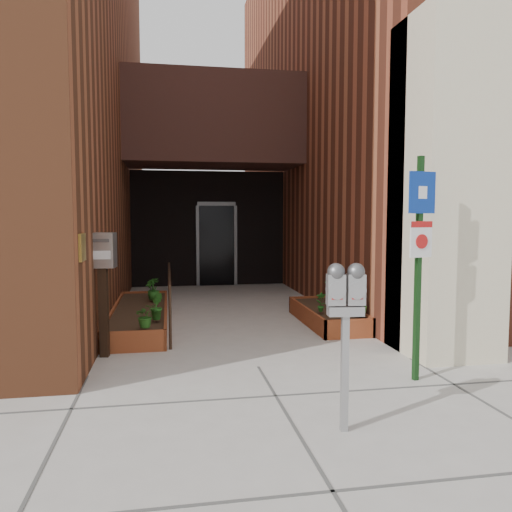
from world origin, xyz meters
TOP-DOWN VIEW (x-y plane):
  - ground at (0.00, 0.00)m, footprint 80.00×80.00m
  - architecture at (-0.18, 6.89)m, footprint 20.00×14.60m
  - planter_left at (-1.55, 2.70)m, footprint 0.90×3.60m
  - planter_right at (1.60, 2.20)m, footprint 0.80×2.20m
  - handrail at (-1.05, 2.65)m, footprint 0.04×3.34m
  - parking_meter at (0.40, -1.91)m, footprint 0.33×0.17m
  - sign_post at (1.66, -0.79)m, footprint 0.34×0.11m
  - payment_dropbox at (-1.90, 0.80)m, footprint 0.35×0.28m
  - shrub_left_a at (-1.38, 1.10)m, footprint 0.37×0.37m
  - shrub_left_b at (-1.25, 1.62)m, footprint 0.24×0.24m
  - shrub_left_c at (-1.34, 3.40)m, footprint 0.31×0.31m
  - shrub_left_d at (-1.39, 3.40)m, footprint 0.28×0.28m
  - shrub_right_a at (1.85, 1.35)m, footprint 0.29×0.29m
  - shrub_right_b at (1.35, 1.76)m, footprint 0.19×0.19m
  - shrub_right_c at (1.85, 2.68)m, footprint 0.43×0.43m

SIDE VIEW (x-z plane):
  - ground at x=0.00m, z-range 0.00..0.00m
  - planter_left at x=-1.55m, z-range -0.02..0.28m
  - planter_right at x=1.60m, z-range -0.02..0.28m
  - shrub_right_b at x=1.35m, z-range 0.30..0.62m
  - shrub_left_a at x=-1.38m, z-range 0.30..0.63m
  - shrub_right_c at x=1.85m, z-range 0.30..0.65m
  - shrub_left_d at x=-1.39m, z-range 0.30..0.68m
  - shrub_right_a at x=1.85m, z-range 0.30..0.68m
  - shrub_left_b at x=-1.25m, z-range 0.30..0.69m
  - shrub_left_c at x=-1.34m, z-range 0.30..0.70m
  - handrail at x=-1.05m, z-range 0.30..1.20m
  - parking_meter at x=0.40m, z-range 0.40..1.85m
  - payment_dropbox at x=-1.90m, z-range 0.36..1.99m
  - sign_post at x=1.66m, z-range 0.29..2.78m
  - architecture at x=-0.18m, z-range -0.02..9.98m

